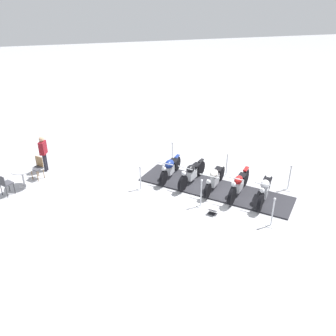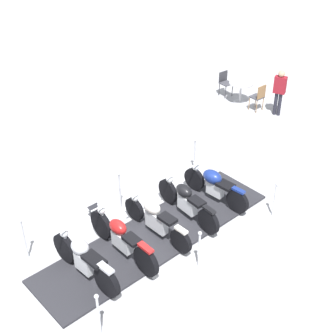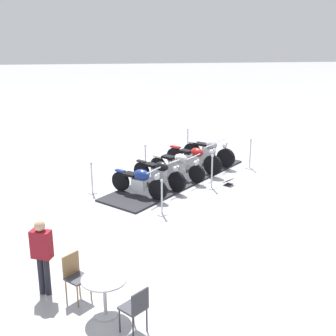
{
  "view_description": "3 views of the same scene",
  "coord_description": "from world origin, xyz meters",
  "px_view_note": "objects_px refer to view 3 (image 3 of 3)",
  "views": [
    {
      "loc": [
        11.94,
        -4.98,
        7.58
      ],
      "look_at": [
        -0.39,
        -1.84,
        1.01
      ],
      "focal_mm": 39.11,
      "sensor_mm": 36.0,
      "label": 1
    },
    {
      "loc": [
        -1.1,
        8.69,
        7.74
      ],
      "look_at": [
        -0.11,
        -1.59,
        0.91
      ],
      "focal_mm": 51.89,
      "sensor_mm": 36.0,
      "label": 2
    },
    {
      "loc": [
        -1.67,
        -15.18,
        5.4
      ],
      "look_at": [
        -0.41,
        -1.12,
        0.79
      ],
      "focal_mm": 50.55,
      "sensor_mm": 36.0,
      "label": 3
    }
  ],
  "objects_px": {
    "bystander_person": "(42,251)",
    "motorcycle_maroon": "(194,158)",
    "motorcycle_navy": "(140,181)",
    "motorcycle_cream": "(178,165)",
    "stanchion_left_rear": "(188,147)",
    "stanchion_right_front": "(162,203)",
    "stanchion_left_mid": "(145,162)",
    "stanchion_left_front": "(92,182)",
    "motorcycle_chrome": "(209,151)",
    "stanchion_right_rear": "(250,159)",
    "cafe_table": "(104,287)",
    "info_placard": "(228,183)",
    "motorcycle_black": "(160,173)",
    "cafe_chair_near_table": "(75,274)",
    "cafe_chair_across_table": "(136,307)",
    "stanchion_right_mid": "(212,177)"
  },
  "relations": [
    {
      "from": "stanchion_left_rear",
      "to": "bystander_person",
      "type": "relative_size",
      "value": 0.68
    },
    {
      "from": "stanchion_right_rear",
      "to": "info_placard",
      "type": "height_order",
      "value": "stanchion_right_rear"
    },
    {
      "from": "motorcycle_black",
      "to": "motorcycle_maroon",
      "type": "distance_m",
      "value": 2.01
    },
    {
      "from": "stanchion_right_rear",
      "to": "info_placard",
      "type": "bearing_deg",
      "value": -124.18
    },
    {
      "from": "stanchion_right_rear",
      "to": "cafe_chair_across_table",
      "type": "relative_size",
      "value": 1.25
    },
    {
      "from": "stanchion_right_rear",
      "to": "stanchion_right_front",
      "type": "bearing_deg",
      "value": -132.16
    },
    {
      "from": "bystander_person",
      "to": "motorcycle_maroon",
      "type": "bearing_deg",
      "value": -9.73
    },
    {
      "from": "stanchion_right_rear",
      "to": "bystander_person",
      "type": "bearing_deg",
      "value": -128.89
    },
    {
      "from": "motorcycle_chrome",
      "to": "stanchion_right_rear",
      "type": "bearing_deg",
      "value": 21.32
    },
    {
      "from": "stanchion_left_rear",
      "to": "bystander_person",
      "type": "distance_m",
      "value": 10.43
    },
    {
      "from": "stanchion_right_front",
      "to": "stanchion_right_mid",
      "type": "bearing_deg",
      "value": 47.84
    },
    {
      "from": "motorcycle_chrome",
      "to": "cafe_chair_near_table",
      "type": "xyz_separation_m",
      "value": [
        -4.12,
        -8.39,
        0.02
      ]
    },
    {
      "from": "motorcycle_navy",
      "to": "stanchion_right_front",
      "type": "height_order",
      "value": "stanchion_right_front"
    },
    {
      "from": "motorcycle_cream",
      "to": "motorcycle_chrome",
      "type": "bearing_deg",
      "value": 89.23
    },
    {
      "from": "cafe_table",
      "to": "cafe_chair_near_table",
      "type": "bearing_deg",
      "value": 136.15
    },
    {
      "from": "motorcycle_maroon",
      "to": "stanchion_left_mid",
      "type": "height_order",
      "value": "motorcycle_maroon"
    },
    {
      "from": "stanchion_left_mid",
      "to": "stanchion_left_front",
      "type": "relative_size",
      "value": 1.0
    },
    {
      "from": "motorcycle_cream",
      "to": "cafe_table",
      "type": "relative_size",
      "value": 2.04
    },
    {
      "from": "motorcycle_black",
      "to": "info_placard",
      "type": "distance_m",
      "value": 2.33
    },
    {
      "from": "bystander_person",
      "to": "stanchion_left_front",
      "type": "bearing_deg",
      "value": 13.25
    },
    {
      "from": "motorcycle_black",
      "to": "stanchion_left_rear",
      "type": "bearing_deg",
      "value": 115.31
    },
    {
      "from": "stanchion_left_front",
      "to": "cafe_chair_across_table",
      "type": "relative_size",
      "value": 1.14
    },
    {
      "from": "stanchion_left_rear",
      "to": "cafe_chair_across_table",
      "type": "height_order",
      "value": "stanchion_left_rear"
    },
    {
      "from": "info_placard",
      "to": "motorcycle_cream",
      "type": "bearing_deg",
      "value": -70.17
    },
    {
      "from": "stanchion_right_rear",
      "to": "stanchion_right_mid",
      "type": "bearing_deg",
      "value": -132.16
    },
    {
      "from": "motorcycle_navy",
      "to": "motorcycle_chrome",
      "type": "bearing_deg",
      "value": 86.14
    },
    {
      "from": "info_placard",
      "to": "stanchion_left_rear",
      "type": "bearing_deg",
      "value": -123.71
    },
    {
      "from": "motorcycle_maroon",
      "to": "motorcycle_chrome",
      "type": "relative_size",
      "value": 1.04
    },
    {
      "from": "stanchion_left_front",
      "to": "stanchion_right_front",
      "type": "bearing_deg",
      "value": -42.16
    },
    {
      "from": "motorcycle_navy",
      "to": "motorcycle_cream",
      "type": "height_order",
      "value": "motorcycle_navy"
    },
    {
      "from": "motorcycle_navy",
      "to": "cafe_table",
      "type": "distance_m",
      "value": 6.04
    },
    {
      "from": "motorcycle_chrome",
      "to": "cafe_table",
      "type": "relative_size",
      "value": 2.04
    },
    {
      "from": "motorcycle_chrome",
      "to": "stanchion_right_front",
      "type": "bearing_deg",
      "value": -77.01
    },
    {
      "from": "stanchion_left_rear",
      "to": "stanchion_right_front",
      "type": "bearing_deg",
      "value": -104.36
    },
    {
      "from": "motorcycle_black",
      "to": "cafe_chair_across_table",
      "type": "bearing_deg",
      "value": -51.39
    },
    {
      "from": "motorcycle_black",
      "to": "bystander_person",
      "type": "relative_size",
      "value": 1.02
    },
    {
      "from": "stanchion_right_mid",
      "to": "cafe_chair_across_table",
      "type": "distance_m",
      "value": 7.62
    },
    {
      "from": "motorcycle_chrome",
      "to": "cafe_chair_near_table",
      "type": "bearing_deg",
      "value": -77.42
    },
    {
      "from": "stanchion_left_front",
      "to": "stanchion_right_rear",
      "type": "bearing_deg",
      "value": 20.04
    },
    {
      "from": "motorcycle_navy",
      "to": "stanchion_left_mid",
      "type": "distance_m",
      "value": 2.47
    },
    {
      "from": "motorcycle_maroon",
      "to": "stanchion_left_front",
      "type": "relative_size",
      "value": 1.76
    },
    {
      "from": "motorcycle_black",
      "to": "stanchion_right_front",
      "type": "height_order",
      "value": "stanchion_right_front"
    },
    {
      "from": "stanchion_right_mid",
      "to": "motorcycle_chrome",
      "type": "bearing_deg",
      "value": 82.19
    },
    {
      "from": "motorcycle_navy",
      "to": "motorcycle_maroon",
      "type": "relative_size",
      "value": 0.93
    },
    {
      "from": "motorcycle_chrome",
      "to": "stanchion_left_mid",
      "type": "relative_size",
      "value": 1.69
    },
    {
      "from": "motorcycle_cream",
      "to": "stanchion_left_rear",
      "type": "relative_size",
      "value": 1.59
    },
    {
      "from": "stanchion_right_rear",
      "to": "motorcycle_chrome",
      "type": "bearing_deg",
      "value": 162.62
    },
    {
      "from": "info_placard",
      "to": "bystander_person",
      "type": "xyz_separation_m",
      "value": [
        -5.04,
        -5.98,
        0.89
      ]
    },
    {
      "from": "stanchion_left_mid",
      "to": "info_placard",
      "type": "relative_size",
      "value": 2.64
    },
    {
      "from": "cafe_chair_across_table",
      "to": "cafe_chair_near_table",
      "type": "bearing_deg",
      "value": 1.52
    }
  ]
}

